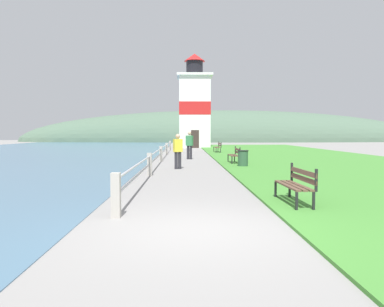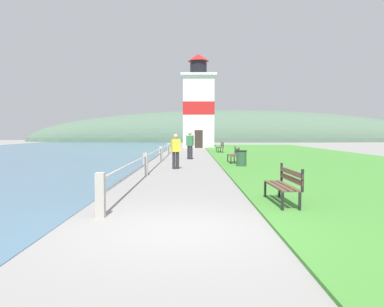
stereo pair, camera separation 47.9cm
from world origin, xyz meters
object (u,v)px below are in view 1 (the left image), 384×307
park_bench_near (297,183)px  person_strolling (178,150)px  trash_bin (243,159)px  lighthouse (195,107)px  park_bench_far (218,146)px  person_by_railing (189,144)px  park_bench_midway (235,154)px

park_bench_near → person_strolling: size_ratio=1.03×
park_bench_near → trash_bin: size_ratio=2.04×
lighthouse → park_bench_near: bearing=-87.6°
trash_bin → park_bench_far: bearing=90.1°
lighthouse → person_by_railing: size_ratio=6.01×
park_bench_near → person_strolling: person_strolling is taller
person_by_railing → trash_bin: size_ratio=2.13×
park_bench_near → park_bench_midway: 11.77m
park_bench_near → park_bench_far: bearing=-92.3°
park_bench_midway → park_bench_near: bearing=89.1°
park_bench_near → park_bench_far: size_ratio=0.85×
park_bench_midway → trash_bin: bearing=93.3°
person_strolling → trash_bin: size_ratio=1.97×
park_bench_near → lighthouse: bearing=-89.3°
person_strolling → person_by_railing: (0.63, 6.45, 0.07)m
park_bench_far → person_by_railing: 8.19m
lighthouse → person_by_railing: bearing=-92.6°
park_bench_far → person_strolling: bearing=76.2°
park_bench_midway → lighthouse: bearing=-86.3°
person_by_railing → park_bench_far: bearing=7.5°
park_bench_midway → person_by_railing: size_ratio=0.99×
person_by_railing → trash_bin: 6.17m
person_strolling → park_bench_near: bearing=175.0°
person_strolling → trash_bin: person_strolling is taller
park_bench_far → lighthouse: bearing=-82.9°
park_bench_near → trash_bin: park_bench_near is taller
park_bench_far → trash_bin: size_ratio=2.39×
park_bench_near → trash_bin: bearing=-93.3°
park_bench_midway → person_strolling: 4.25m
park_bench_midway → park_bench_far: size_ratio=0.88×
lighthouse → person_by_railing: 19.79m
park_bench_far → lighthouse: 12.48m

